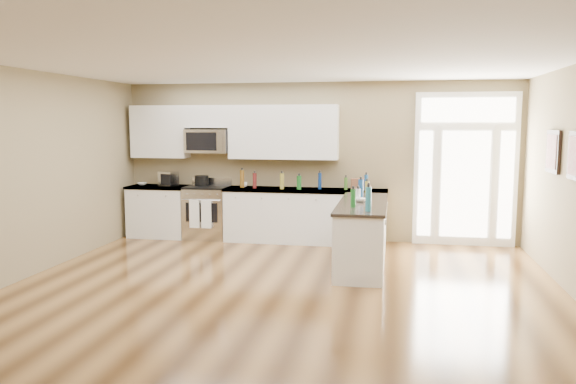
{
  "coord_description": "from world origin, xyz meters",
  "views": [
    {
      "loc": [
        1.35,
        -5.91,
        2.08
      ],
      "look_at": [
        -0.14,
        2.0,
        1.09
      ],
      "focal_mm": 35.0,
      "sensor_mm": 36.0,
      "label": 1
    }
  ],
  "objects_px": {
    "kitchen_range": "(207,212)",
    "stockpot": "(202,180)",
    "toaster_oven": "(169,179)",
    "peninsula_cabinet": "(362,236)"
  },
  "relations": [
    {
      "from": "kitchen_range",
      "to": "stockpot",
      "type": "height_order",
      "value": "stockpot"
    },
    {
      "from": "peninsula_cabinet",
      "to": "kitchen_range",
      "type": "relative_size",
      "value": 2.15
    },
    {
      "from": "stockpot",
      "to": "toaster_oven",
      "type": "distance_m",
      "value": 0.61
    },
    {
      "from": "kitchen_range",
      "to": "stockpot",
      "type": "relative_size",
      "value": 4.23
    },
    {
      "from": "peninsula_cabinet",
      "to": "kitchen_range",
      "type": "height_order",
      "value": "kitchen_range"
    },
    {
      "from": "stockpot",
      "to": "toaster_oven",
      "type": "xyz_separation_m",
      "value": [
        -0.61,
        -0.08,
        0.02
      ]
    },
    {
      "from": "peninsula_cabinet",
      "to": "kitchen_range",
      "type": "distance_m",
      "value": 3.22
    },
    {
      "from": "stockpot",
      "to": "toaster_oven",
      "type": "height_order",
      "value": "toaster_oven"
    },
    {
      "from": "peninsula_cabinet",
      "to": "kitchen_range",
      "type": "bearing_deg",
      "value": 153.26
    },
    {
      "from": "kitchen_range",
      "to": "toaster_oven",
      "type": "distance_m",
      "value": 0.95
    }
  ]
}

